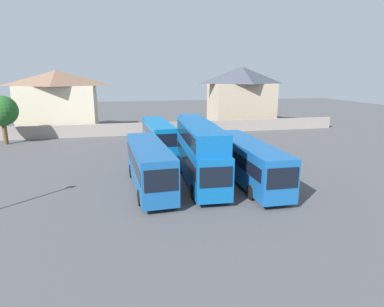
% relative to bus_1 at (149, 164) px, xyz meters
% --- Properties ---
extents(ground, '(140.00, 140.00, 0.00)m').
position_rel_bus_1_xyz_m(ground, '(4.07, 18.05, -2.01)').
color(ground, '#4C4C4F').
extents(depot_boundary_wall, '(56.00, 0.50, 1.80)m').
position_rel_bus_1_xyz_m(depot_boundary_wall, '(4.07, 23.68, -1.11)').
color(depot_boundary_wall, gray).
rests_on(depot_boundary_wall, ground).
extents(bus_1, '(3.02, 10.73, 3.52)m').
position_rel_bus_1_xyz_m(bus_1, '(0.00, 0.00, 0.00)').
color(bus_1, '#175294').
rests_on(bus_1, ground).
extents(bus_2, '(3.01, 10.69, 4.85)m').
position_rel_bus_1_xyz_m(bus_2, '(4.16, 0.27, 0.73)').
color(bus_2, '#0D559C').
rests_on(bus_2, ground).
extents(bus_3, '(2.65, 12.06, 3.42)m').
position_rel_bus_1_xyz_m(bus_3, '(8.04, -0.29, -0.05)').
color(bus_3, '#16559B').
rests_on(bus_3, ground).
extents(bus_4, '(2.96, 11.38, 3.29)m').
position_rel_bus_1_xyz_m(bus_4, '(2.28, 13.65, -0.12)').
color(bus_4, '#0A63A7').
rests_on(bus_4, ground).
extents(bus_5, '(2.87, 10.80, 3.51)m').
position_rel_bus_1_xyz_m(bus_5, '(6.92, 13.71, -0.00)').
color(bus_5, '#1457A2').
rests_on(bus_5, ground).
extents(house_terrace_left, '(11.54, 7.78, 9.35)m').
position_rel_bus_1_xyz_m(house_terrace_left, '(-11.22, 29.13, 2.76)').
color(house_terrace_left, beige).
rests_on(house_terrace_left, ground).
extents(house_terrace_centre, '(11.10, 7.65, 10.06)m').
position_rel_bus_1_xyz_m(house_terrace_centre, '(19.01, 30.65, 3.12)').
color(house_terrace_centre, tan).
rests_on(house_terrace_centre, ground).
extents(tree_left_of_lot, '(3.81, 3.81, 6.19)m').
position_rel_bus_1_xyz_m(tree_left_of_lot, '(-16.52, 20.68, 2.24)').
color(tree_left_of_lot, brown).
rests_on(tree_left_of_lot, ground).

